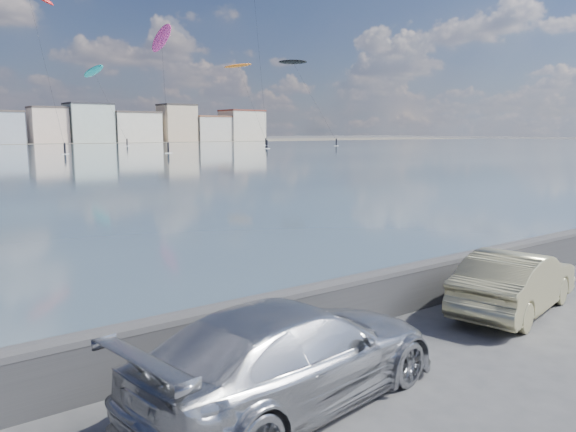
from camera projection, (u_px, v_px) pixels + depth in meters
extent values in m
plane|color=#333335|center=(393.00, 398.00, 8.47)|extent=(700.00, 700.00, 0.00)
cube|color=#28282B|center=(287.00, 321.00, 10.54)|extent=(400.00, 0.35, 0.90)
cylinder|color=#28282B|center=(287.00, 298.00, 10.48)|extent=(400.00, 0.36, 0.36)
cube|color=beige|center=(48.00, 126.00, 179.27)|extent=(11.00, 9.00, 11.00)
cube|color=#4C423D|center=(47.00, 107.00, 178.39)|extent=(11.22, 9.18, 0.60)
cube|color=#B7C6BC|center=(89.00, 124.00, 186.84)|extent=(14.00, 11.00, 12.50)
cube|color=#2D2D33|center=(88.00, 104.00, 185.85)|extent=(14.28, 11.22, 0.60)
cube|color=silver|center=(134.00, 128.00, 196.19)|extent=(16.00, 12.00, 10.00)
cube|color=#4C423D|center=(133.00, 112.00, 195.39)|extent=(16.32, 12.24, 0.60)
cube|color=#CCB293|center=(177.00, 124.00, 205.72)|extent=(12.00, 10.00, 13.00)
cube|color=#383330|center=(177.00, 105.00, 204.69)|extent=(12.24, 10.20, 0.60)
cube|color=beige|center=(210.00, 129.00, 214.00)|extent=(14.00, 11.00, 9.00)
cube|color=brown|center=(210.00, 117.00, 213.27)|extent=(14.28, 11.22, 0.60)
cube|color=beige|center=(242.00, 126.00, 222.38)|extent=(15.00, 12.00, 11.50)
cube|color=brown|center=(242.00, 111.00, 221.47)|extent=(15.30, 12.24, 0.60)
imported|color=#ADAFB4|center=(292.00, 354.00, 8.20)|extent=(5.53, 2.91, 1.53)
imported|color=#C6BC85|center=(515.00, 281.00, 12.44)|extent=(4.41, 2.35, 1.38)
ellipsoid|color=#19BFBF|center=(93.00, 71.00, 153.98)|extent=(4.50, 10.51, 3.91)
cube|color=white|center=(127.00, 146.00, 145.89)|extent=(1.40, 0.42, 0.08)
cylinder|color=black|center=(127.00, 142.00, 145.75)|extent=(0.36, 0.36, 1.70)
sphere|color=black|center=(127.00, 139.00, 145.62)|extent=(0.28, 0.28, 0.28)
cylinder|color=black|center=(110.00, 105.00, 149.84)|extent=(2.63, 16.00, 18.89)
ellipsoid|color=black|center=(293.00, 62.00, 154.10)|extent=(6.10, 9.22, 1.93)
cube|color=white|center=(336.00, 146.00, 147.69)|extent=(1.40, 0.42, 0.08)
cylinder|color=black|center=(336.00, 142.00, 147.55)|extent=(0.36, 0.36, 1.70)
sphere|color=black|center=(336.00, 139.00, 147.41)|extent=(0.28, 0.28, 0.28)
cylinder|color=black|center=(314.00, 101.00, 150.80)|extent=(3.27, 14.85, 21.41)
ellipsoid|color=#E5338C|center=(161.00, 38.00, 105.63)|extent=(2.58, 7.84, 5.77)
cube|color=white|center=(168.00, 153.00, 100.18)|extent=(1.40, 0.42, 0.08)
cylinder|color=black|center=(168.00, 148.00, 100.05)|extent=(0.36, 0.36, 1.70)
sphere|color=black|center=(168.00, 143.00, 99.91)|extent=(0.28, 0.28, 0.28)
cylinder|color=black|center=(165.00, 91.00, 102.81)|extent=(3.26, 8.54, 19.93)
cube|color=white|center=(65.00, 154.00, 95.71)|extent=(1.40, 0.42, 0.08)
cylinder|color=black|center=(65.00, 149.00, 95.57)|extent=(0.36, 0.36, 1.70)
sphere|color=black|center=(65.00, 143.00, 95.43)|extent=(0.28, 0.28, 0.28)
cylinder|color=black|center=(46.00, 66.00, 96.87)|extent=(2.09, 10.19, 27.41)
ellipsoid|color=orange|center=(238.00, 66.00, 164.42)|extent=(8.20, 6.08, 2.15)
cube|color=white|center=(266.00, 145.00, 154.58)|extent=(1.40, 0.42, 0.08)
cylinder|color=black|center=(266.00, 142.00, 154.45)|extent=(0.36, 0.36, 1.70)
sphere|color=black|center=(266.00, 139.00, 154.31)|extent=(0.28, 0.28, 0.28)
cylinder|color=black|center=(251.00, 102.00, 159.41)|extent=(1.18, 15.92, 21.56)
cube|color=white|center=(267.00, 148.00, 125.30)|extent=(1.40, 0.42, 0.08)
cylinder|color=black|center=(267.00, 144.00, 125.17)|extent=(0.36, 0.36, 1.70)
sphere|color=black|center=(267.00, 140.00, 125.03)|extent=(0.28, 0.28, 0.28)
cylinder|color=black|center=(260.00, 64.00, 127.07)|extent=(3.00, 9.44, 35.12)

